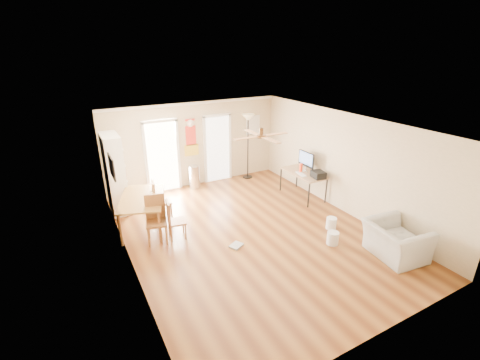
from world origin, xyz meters
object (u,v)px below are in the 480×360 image
dining_table (144,213)px  wastebasket_b (333,238)px  dining_chair_right_a (162,200)px  trash_can (194,177)px  torchiere_lamp (248,147)px  armchair (395,241)px  dining_chair_right_b (177,220)px  printer (318,175)px  dining_chair_near (156,220)px  computer_desk (302,185)px  wastebasket_a (331,223)px  bookshelf (115,174)px

dining_table → wastebasket_b: size_ratio=5.42×
dining_chair_right_a → trash_can: size_ratio=1.41×
torchiere_lamp → armchair: 5.46m
dining_chair_right_b → printer: printer is taller
dining_chair_near → computer_desk: size_ratio=0.77×
torchiere_lamp → wastebasket_b: bearing=-94.6°
printer → dining_chair_near: bearing=-172.6°
armchair → wastebasket_a: bearing=21.2°
wastebasket_b → armchair: bearing=-50.0°
dining_table → torchiere_lamp: (3.86, 1.69, 0.66)m
dining_chair_right_b → dining_chair_near: 0.46m
torchiere_lamp → dining_table: bearing=-156.3°
bookshelf → printer: size_ratio=5.74×
bookshelf → printer: bearing=-17.4°
dining_chair_right_b → computer_desk: size_ratio=0.66×
printer → bookshelf: bearing=165.6°
bookshelf → dining_table: bearing=-67.4°
computer_desk → armchair: 3.32m
dining_table → armchair: size_ratio=1.42×
dining_chair_right_b → printer: bearing=-82.1°
trash_can → wastebasket_b: 4.73m
wastebasket_a → wastebasket_b: bearing=-130.3°
dining_table → dining_chair_near: 0.79m
dining_table → computer_desk: 4.52m
dining_chair_right_b → trash_can: dining_chair_right_b is taller
dining_chair_right_a → wastebasket_a: dining_chair_right_a is taller
bookshelf → computer_desk: (4.87, -1.65, -0.67)m
computer_desk → wastebasket_a: bearing=-106.9°
bookshelf → dining_chair_right_a: bearing=-40.9°
printer → armchair: printer is taller
dining_chair_near → dining_chair_right_b: bearing=8.1°
printer → armchair: 2.85m
computer_desk → printer: 0.70m
dining_chair_right_a → wastebasket_a: bearing=-117.5°
dining_chair_right_a → armchair: (3.75, -3.98, -0.14)m
bookshelf → armchair: bearing=-40.6°
bookshelf → dining_table: 1.46m
trash_can → armchair: (2.33, -5.42, 0.01)m
dining_table → dining_chair_near: size_ratio=1.50×
bookshelf → dining_chair_right_a: (0.92, -0.99, -0.53)m
dining_chair_near → wastebasket_a: dining_chair_near is taller
dining_chair_near → wastebasket_a: bearing=-6.0°
torchiere_lamp → computer_desk: size_ratio=1.53×
wastebasket_b → torchiere_lamp: bearing=85.4°
dining_chair_near → wastebasket_a: 4.13m
dining_chair_near → wastebasket_b: (3.39, -1.97, -0.39)m
torchiere_lamp → trash_can: bearing=179.3°
torchiere_lamp → computer_desk: 2.29m
torchiere_lamp → printer: bearing=-74.1°
dining_chair_right_a → wastebasket_b: dining_chair_right_a is taller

